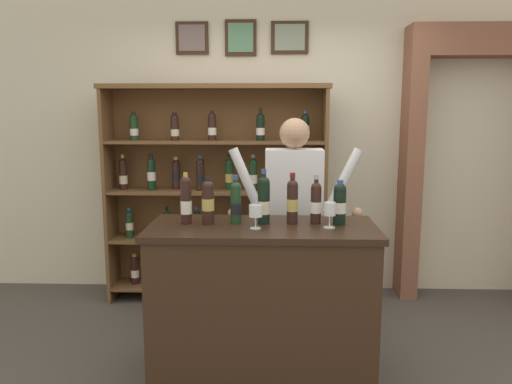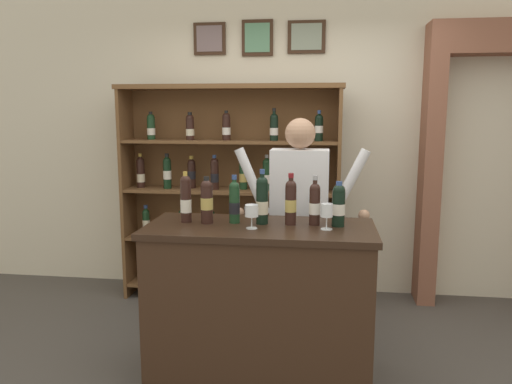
# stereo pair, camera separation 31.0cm
# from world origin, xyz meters

# --- Properties ---
(ground_plane) EXTENTS (14.00, 14.00, 0.02)m
(ground_plane) POSITION_xyz_m (0.00, 0.00, -0.01)
(ground_plane) COLOR #47423D
(back_wall) EXTENTS (12.00, 0.19, 3.05)m
(back_wall) POSITION_xyz_m (-0.00, 1.77, 1.53)
(back_wall) COLOR beige
(back_wall) RESTS_ON ground
(wine_shelf) EXTENTS (1.98, 0.36, 1.93)m
(wine_shelf) POSITION_xyz_m (-0.59, 1.40, 1.02)
(wine_shelf) COLOR brown
(wine_shelf) RESTS_ON ground
(archway_doorway) EXTENTS (1.34, 0.45, 2.44)m
(archway_doorway) POSITION_xyz_m (1.75, 1.64, 1.37)
(archway_doorway) COLOR brown
(archway_doorway) RESTS_ON ground
(tasting_counter) EXTENTS (1.40, 0.62, 1.01)m
(tasting_counter) POSITION_xyz_m (-0.14, -0.00, 0.51)
(tasting_counter) COLOR #382316
(tasting_counter) RESTS_ON ground
(shopkeeper) EXTENTS (0.98, 0.22, 1.66)m
(shopkeeper) POSITION_xyz_m (0.07, 0.56, 1.02)
(shopkeeper) COLOR #2D3347
(shopkeeper) RESTS_ON ground
(tasting_bottle_vin_santo) EXTENTS (0.07, 0.07, 0.32)m
(tasting_bottle_vin_santo) POSITION_xyz_m (-0.62, 0.04, 1.16)
(tasting_bottle_vin_santo) COLOR black
(tasting_bottle_vin_santo) RESTS_ON tasting_counter
(tasting_bottle_brunello) EXTENTS (0.08, 0.08, 0.30)m
(tasting_bottle_brunello) POSITION_xyz_m (-0.48, 0.03, 1.16)
(tasting_bottle_brunello) COLOR black
(tasting_bottle_brunello) RESTS_ON tasting_counter
(tasting_bottle_grappa) EXTENTS (0.07, 0.07, 0.30)m
(tasting_bottle_grappa) POSITION_xyz_m (-0.31, 0.06, 1.15)
(tasting_bottle_grappa) COLOR #19381E
(tasting_bottle_grappa) RESTS_ON tasting_counter
(tasting_bottle_prosecco) EXTENTS (0.08, 0.08, 0.34)m
(tasting_bottle_prosecco) POSITION_xyz_m (-0.14, 0.06, 1.16)
(tasting_bottle_prosecco) COLOR black
(tasting_bottle_prosecco) RESTS_ON tasting_counter
(tasting_bottle_super_tuscan) EXTENTS (0.07, 0.07, 0.32)m
(tasting_bottle_super_tuscan) POSITION_xyz_m (0.04, 0.06, 1.16)
(tasting_bottle_super_tuscan) COLOR black
(tasting_bottle_super_tuscan) RESTS_ON tasting_counter
(tasting_bottle_riserva) EXTENTS (0.07, 0.07, 0.31)m
(tasting_bottle_riserva) POSITION_xyz_m (0.19, 0.07, 1.15)
(tasting_bottle_riserva) COLOR black
(tasting_bottle_riserva) RESTS_ON tasting_counter
(tasting_bottle_bianco) EXTENTS (0.08, 0.08, 0.28)m
(tasting_bottle_bianco) POSITION_xyz_m (0.33, 0.05, 1.15)
(tasting_bottle_bianco) COLOR black
(tasting_bottle_bianco) RESTS_ON tasting_counter
(wine_glass_right) EXTENTS (0.08, 0.08, 0.15)m
(wine_glass_right) POSITION_xyz_m (-0.18, -0.08, 1.11)
(wine_glass_right) COLOR silver
(wine_glass_right) RESTS_ON tasting_counter
(wine_glass_spare) EXTENTS (0.07, 0.07, 0.16)m
(wine_glass_spare) POSITION_xyz_m (0.26, -0.04, 1.12)
(wine_glass_spare) COLOR silver
(wine_glass_spare) RESTS_ON tasting_counter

